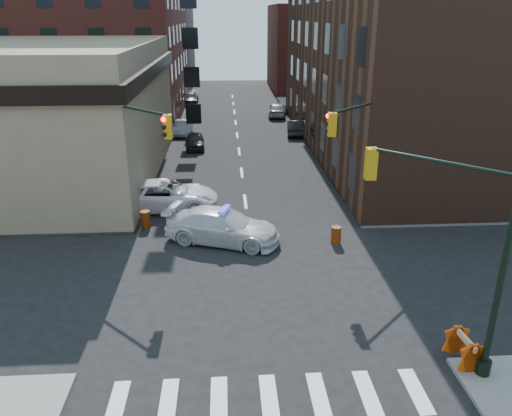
{
  "coord_description": "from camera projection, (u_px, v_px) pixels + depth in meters",
  "views": [
    {
      "loc": [
        -1.13,
        -18.59,
        10.73
      ],
      "look_at": [
        0.24,
        3.24,
        2.2
      ],
      "focal_mm": 35.0,
      "sensor_mm": 36.0,
      "label": 1
    }
  ],
  "objects": [
    {
      "name": "ground",
      "position": [
        255.0,
        284.0,
        21.25
      ],
      "size": [
        140.0,
        140.0,
        0.0
      ],
      "primitive_type": "plane",
      "color": "black",
      "rests_on": "ground"
    },
    {
      "name": "sidewalk_nw",
      "position": [
        8.0,
        127.0,
        50.34
      ],
      "size": [
        34.0,
        54.5,
        0.15
      ],
      "primitive_type": "cube",
      "color": "gray",
      "rests_on": "ground"
    },
    {
      "name": "sidewalk_ne",
      "position": [
        452.0,
        121.0,
        53.02
      ],
      "size": [
        34.0,
        54.5,
        0.15
      ],
      "primitive_type": "cube",
      "color": "gray",
      "rests_on": "ground"
    },
    {
      "name": "apartment_block",
      "position": [
        59.0,
        1.0,
        53.01
      ],
      "size": [
        25.0,
        25.0,
        24.0
      ],
      "primitive_type": "cube",
      "color": "maroon",
      "rests_on": "ground"
    },
    {
      "name": "commercial_row_ne",
      "position": [
        398.0,
        63.0,
        40.39
      ],
      "size": [
        14.0,
        34.0,
        14.0
      ],
      "primitive_type": "cube",
      "color": "#482B1C",
      "rests_on": "ground"
    },
    {
      "name": "filler_nw",
      "position": [
        124.0,
        33.0,
        75.07
      ],
      "size": [
        20.0,
        18.0,
        16.0
      ],
      "primitive_type": "cube",
      "color": "brown",
      "rests_on": "ground"
    },
    {
      "name": "filler_ne",
      "position": [
        325.0,
        48.0,
        73.83
      ],
      "size": [
        16.0,
        16.0,
        12.0
      ],
      "primitive_type": "cube",
      "color": "maroon",
      "rests_on": "ground"
    },
    {
      "name": "signal_pole_se",
      "position": [
        469.0,
        235.0,
        14.79
      ],
      "size": [
        5.4,
        5.27,
        8.0
      ],
      "rotation": [
        0.0,
        0.0,
        2.36
      ],
      "color": "black",
      "rests_on": "sidewalk_se"
    },
    {
      "name": "signal_pole_nw",
      "position": [
        129.0,
        154.0,
        24.3
      ],
      "size": [
        3.58,
        3.67,
        8.0
      ],
      "rotation": [
        0.0,
        0.0,
        -0.79
      ],
      "color": "black",
      "rests_on": "sidewalk_nw"
    },
    {
      "name": "signal_pole_ne",
      "position": [
        365.0,
        151.0,
        24.99
      ],
      "size": [
        3.67,
        3.58,
        8.0
      ],
      "rotation": [
        0.0,
        0.0,
        -2.36
      ],
      "color": "black",
      "rests_on": "sidewalk_ne"
    },
    {
      "name": "tree_ne_near",
      "position": [
        321.0,
        101.0,
        44.6
      ],
      "size": [
        3.0,
        3.0,
        4.85
      ],
      "color": "black",
      "rests_on": "sidewalk_ne"
    },
    {
      "name": "tree_ne_far",
      "position": [
        307.0,
        88.0,
        52.04
      ],
      "size": [
        3.0,
        3.0,
        4.85
      ],
      "color": "black",
      "rests_on": "sidewalk_ne"
    },
    {
      "name": "police_car",
      "position": [
        223.0,
        226.0,
        24.89
      ],
      "size": [
        6.23,
        4.13,
        1.68
      ],
      "primitive_type": "imported",
      "rotation": [
        0.0,
        0.0,
        1.23
      ],
      "color": "silver",
      "rests_on": "ground"
    },
    {
      "name": "pickup",
      "position": [
        165.0,
        195.0,
        29.09
      ],
      "size": [
        6.19,
        2.91,
        1.71
      ],
      "primitive_type": "imported",
      "rotation": [
        0.0,
        0.0,
        1.56
      ],
      "color": "white",
      "rests_on": "ground"
    },
    {
      "name": "parked_car_wnear",
      "position": [
        195.0,
        141.0,
        42.45
      ],
      "size": [
        1.77,
        3.95,
        1.32
      ],
      "primitive_type": "imported",
      "rotation": [
        0.0,
        0.0,
        0.06
      ],
      "color": "black",
      "rests_on": "ground"
    },
    {
      "name": "parked_car_wfar",
      "position": [
        183.0,
        128.0,
        47.32
      ],
      "size": [
        1.79,
        4.18,
        1.34
      ],
      "primitive_type": "imported",
      "rotation": [
        0.0,
        0.0,
        -0.09
      ],
      "color": "#999BA2",
      "rests_on": "ground"
    },
    {
      "name": "parked_car_wdeep",
      "position": [
        190.0,
        98.0,
        63.7
      ],
      "size": [
        2.0,
        4.85,
        1.4
      ],
      "primitive_type": "imported",
      "rotation": [
        0.0,
        0.0,
        -0.01
      ],
      "color": "black",
      "rests_on": "ground"
    },
    {
      "name": "parked_car_enear",
      "position": [
        295.0,
        127.0,
        47.23
      ],
      "size": [
        1.88,
        4.36,
        1.39
      ],
      "primitive_type": "imported",
      "rotation": [
        0.0,
        0.0,
        3.04
      ],
      "color": "black",
      "rests_on": "ground"
    },
    {
      "name": "parked_car_efar",
      "position": [
        277.0,
        109.0,
        55.7
      ],
      "size": [
        2.49,
        4.91,
        1.6
      ],
      "primitive_type": "imported",
      "rotation": [
        0.0,
        0.0,
        3.01
      ],
      "color": "#969B9F",
      "rests_on": "ground"
    },
    {
      "name": "pedestrian_a",
      "position": [
        73.0,
        214.0,
        25.92
      ],
      "size": [
        0.78,
        0.73,
        1.78
      ],
      "primitive_type": "imported",
      "rotation": [
        0.0,
        0.0,
        -0.65
      ],
      "color": "black",
      "rests_on": "sidewalk_nw"
    },
    {
      "name": "pedestrian_b",
      "position": [
        26.0,
        213.0,
        25.75
      ],
      "size": [
        1.18,
        1.1,
        1.93
      ],
      "primitive_type": "imported",
      "rotation": [
        0.0,
        0.0,
        0.52
      ],
      "color": "black",
      "rests_on": "sidewalk_nw"
    },
    {
      "name": "barrel_road",
      "position": [
        336.0,
        235.0,
        24.85
      ],
      "size": [
        0.62,
        0.62,
        0.89
      ],
      "primitive_type": "cylinder",
      "rotation": [
        0.0,
        0.0,
        0.29
      ],
      "color": "red",
      "rests_on": "ground"
    },
    {
      "name": "barrel_bank",
      "position": [
        146.0,
        219.0,
        26.68
      ],
      "size": [
        0.57,
        0.57,
        0.94
      ],
      "primitive_type": "cylinder",
      "rotation": [
        0.0,
        0.0,
        0.08
      ],
      "color": "#EF4F0B",
      "rests_on": "ground"
    },
    {
      "name": "barricade_se_a",
      "position": [
        464.0,
        349.0,
        16.09
      ],
      "size": [
        0.76,
        1.35,
        0.97
      ],
      "primitive_type": null,
      "rotation": [
        0.0,
        0.0,
        1.66
      ],
      "color": "#E34B0A",
      "rests_on": "sidewalk_se"
    },
    {
      "name": "barricade_nw_a",
      "position": [
        116.0,
        207.0,
        28.04
      ],
      "size": [
        1.27,
        0.79,
        0.89
      ],
      "primitive_type": null,
      "rotation": [
        0.0,
        0.0,
        0.17
      ],
      "color": "#D33C09",
      "rests_on": "sidewalk_nw"
    },
    {
      "name": "barricade_nw_b",
      "position": [
        33.0,
        210.0,
        27.69
      ],
      "size": [
        1.23,
        0.75,
        0.87
      ],
      "primitive_type": null,
      "rotation": [
        0.0,
        0.0,
        0.16
      ],
      "color": "#C96909",
      "rests_on": "sidewalk_nw"
    }
  ]
}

